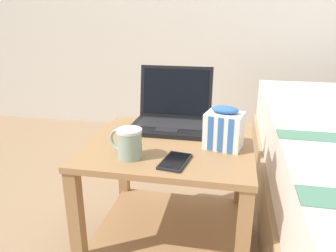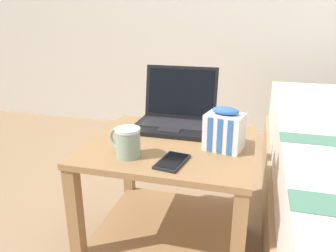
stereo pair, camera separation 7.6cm
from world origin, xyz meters
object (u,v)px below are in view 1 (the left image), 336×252
object	(u,v)px
mug_front_left	(129,142)
snack_bag	(224,129)
cell_phone	(175,161)
laptop	(172,115)

from	to	relation	value
mug_front_left	snack_bag	world-z (taller)	snack_bag
snack_bag	cell_phone	size ratio (longest dim) A/B	1.06
laptop	snack_bag	bearing A→B (deg)	-41.54
laptop	snack_bag	size ratio (longest dim) A/B	2.08
laptop	mug_front_left	xyz separation A→B (m)	(-0.08, -0.35, 0.01)
laptop	snack_bag	distance (m)	0.30
mug_front_left	cell_phone	size ratio (longest dim) A/B	0.85
laptop	cell_phone	world-z (taller)	laptop
mug_front_left	snack_bag	distance (m)	0.34
mug_front_left	cell_phone	xyz separation A→B (m)	(0.16, -0.01, -0.05)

